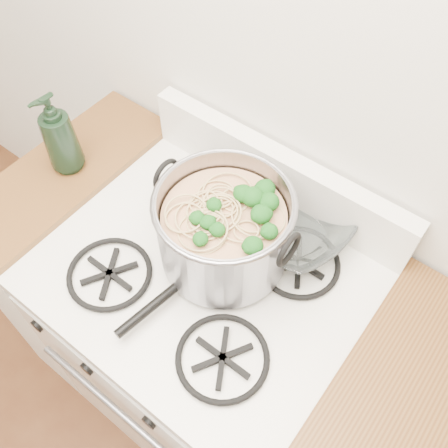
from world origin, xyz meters
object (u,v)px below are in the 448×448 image
spatula (204,264)px  glass_bowl (294,230)px  bottle (58,134)px  stock_pot (224,230)px  gas_range (209,346)px

spatula → glass_bowl: 0.24m
glass_bowl → bottle: bottle is taller
stock_pot → spatula: bearing=-103.9°
glass_bowl → bottle: bearing=-163.6°
stock_pot → glass_bowl: stock_pot is taller
gas_range → stock_pot: (0.02, 0.06, 0.58)m
stock_pot → spatula: size_ratio=1.11×
spatula → glass_bowl: glass_bowl is taller
bottle → gas_range: bearing=4.3°
gas_range → glass_bowl: 0.56m
gas_range → spatula: size_ratio=2.98×
gas_range → bottle: (-0.50, 0.03, 0.60)m
bottle → glass_bowl: bearing=24.1°
spatula → stock_pot: bearing=84.4°
glass_bowl → gas_range: bearing=-119.0°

